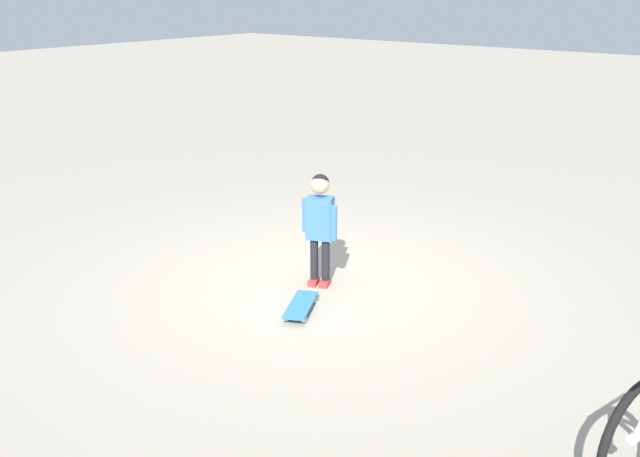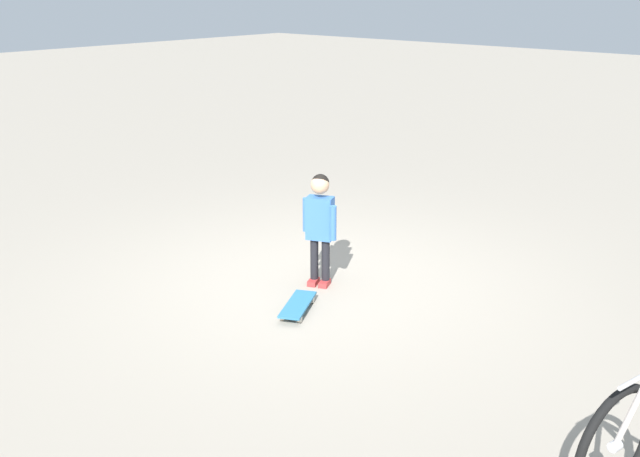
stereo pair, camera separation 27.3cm
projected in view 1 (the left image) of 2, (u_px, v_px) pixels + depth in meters
ground_plane at (320, 282)px, 6.88m from camera, size 50.00×50.00×0.00m
child_person at (320, 218)px, 6.61m from camera, size 0.41×0.25×1.06m
skateboard at (301, 305)px, 6.23m from camera, size 0.43×0.60×0.07m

